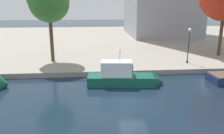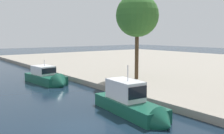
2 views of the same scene
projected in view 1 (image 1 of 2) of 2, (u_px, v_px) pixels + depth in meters
ground_plane at (134, 102)px, 20.72m from camera, size 220.00×220.00×0.00m
dock_promenade at (107, 40)px, 54.59m from camera, size 120.00×55.00×0.63m
motor_yacht_1 at (126, 78)px, 25.17m from camera, size 8.51×3.02×4.69m
lamp_post at (189, 40)px, 31.15m from camera, size 0.44×0.44×4.78m
tree_0 at (46, 1)px, 31.09m from camera, size 5.76×5.74×10.84m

